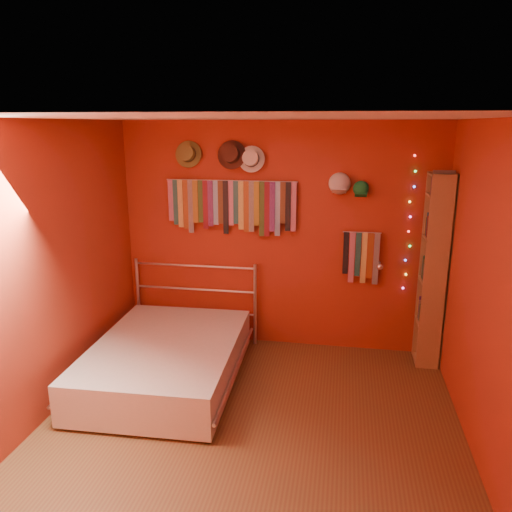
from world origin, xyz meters
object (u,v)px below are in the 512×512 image
Objects in this scene: tie_rack at (232,204)px; reading_lamp at (380,266)px; bookshelf at (437,270)px; bed at (167,360)px.

tie_rack reaches higher than reading_lamp.
reading_lamp is at bearing -179.79° from bookshelf.
reading_lamp is 2.36m from bed.
tie_rack is 0.73× the size of bed.
bookshelf is (0.57, 0.00, -0.02)m from reading_lamp.
tie_rack is 5.08× the size of reading_lamp.
reading_lamp is 0.57m from bookshelf.
bookshelf reaches higher than bed.
bookshelf is 1.01× the size of bed.
bed is (-2.03, -0.87, -0.81)m from reading_lamp.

